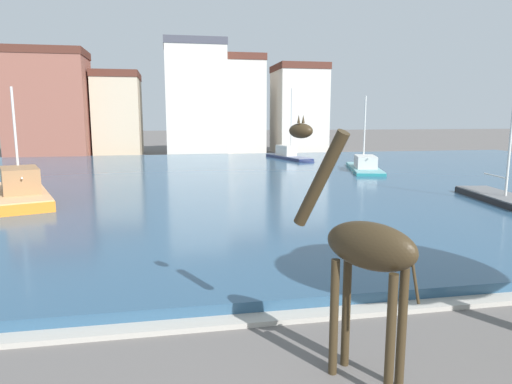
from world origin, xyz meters
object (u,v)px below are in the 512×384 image
object	(u,v)px
giraffe_statue	(363,249)
sailboat_orange	(20,193)
sailboat_black	(507,203)
sailboat_navy	(291,158)
sailboat_teal	(363,168)

from	to	relation	value
giraffe_statue	sailboat_orange	world-z (taller)	sailboat_orange
sailboat_black	sailboat_navy	bearing A→B (deg)	100.04
sailboat_black	sailboat_navy	size ratio (longest dim) A/B	0.85
sailboat_black	sailboat_orange	xyz separation A→B (m)	(-23.31, 5.55, 0.29)
sailboat_teal	sailboat_black	distance (m)	14.71
sailboat_black	sailboat_teal	bearing A→B (deg)	93.31
sailboat_teal	sailboat_orange	bearing A→B (deg)	-157.86
giraffe_statue	sailboat_black	world-z (taller)	sailboat_black
giraffe_statue	sailboat_navy	size ratio (longest dim) A/B	0.56
sailboat_black	sailboat_orange	world-z (taller)	sailboat_black
sailboat_teal	sailboat_black	xyz separation A→B (m)	(0.85, -14.68, -0.12)
sailboat_teal	sailboat_black	bearing A→B (deg)	-86.69
giraffe_statue	sailboat_orange	bearing A→B (deg)	121.14
sailboat_black	sailboat_orange	bearing A→B (deg)	166.61
giraffe_statue	sailboat_black	distance (m)	17.58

